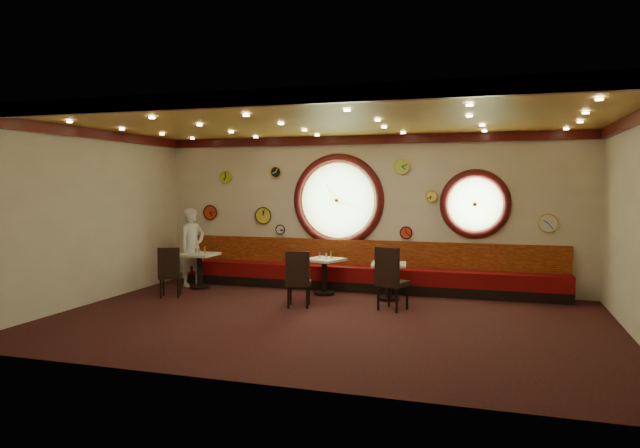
{
  "coord_description": "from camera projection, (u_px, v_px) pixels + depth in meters",
  "views": [
    {
      "loc": [
        2.58,
        -8.64,
        2.19
      ],
      "look_at": [
        -0.33,
        0.8,
        1.5
      ],
      "focal_mm": 32.0,
      "sensor_mm": 36.0,
      "label": 1
    }
  ],
  "objects": [
    {
      "name": "floor",
      "position": [
        325.0,
        321.0,
        9.15
      ],
      "size": [
        9.0,
        6.0,
        0.0
      ],
      "primitive_type": "cube",
      "color": "black",
      "rests_on": "ground"
    },
    {
      "name": "ceiling",
      "position": [
        325.0,
        120.0,
        8.93
      ],
      "size": [
        9.0,
        6.0,
        0.02
      ],
      "primitive_type": "cube",
      "color": "gold",
      "rests_on": "wall_back"
    },
    {
      "name": "wall_back",
      "position": [
        366.0,
        213.0,
        11.9
      ],
      "size": [
        9.0,
        0.02,
        3.2
      ],
      "primitive_type": "cube",
      "color": "beige",
      "rests_on": "floor"
    },
    {
      "name": "wall_front",
      "position": [
        246.0,
        239.0,
        6.18
      ],
      "size": [
        9.0,
        0.02,
        3.2
      ],
      "primitive_type": "cube",
      "color": "beige",
      "rests_on": "floor"
    },
    {
      "name": "wall_left",
      "position": [
        88.0,
        217.0,
        10.36
      ],
      "size": [
        0.02,
        6.0,
        3.2
      ],
      "primitive_type": "cube",
      "color": "beige",
      "rests_on": "floor"
    },
    {
      "name": "molding_back",
      "position": [
        366.0,
        140.0,
        11.75
      ],
      "size": [
        9.0,
        0.1,
        0.18
      ],
      "primitive_type": "cube",
      "color": "#3D0B0B",
      "rests_on": "wall_back"
    },
    {
      "name": "molding_front",
      "position": [
        247.0,
        99.0,
        6.12
      ],
      "size": [
        9.0,
        0.1,
        0.18
      ],
      "primitive_type": "cube",
      "color": "#3D0B0B",
      "rests_on": "wall_back"
    },
    {
      "name": "molding_left",
      "position": [
        88.0,
        133.0,
        10.24
      ],
      "size": [
        0.1,
        6.0,
        0.18
      ],
      "primitive_type": "cube",
      "color": "#3D0B0B",
      "rests_on": "wall_back"
    },
    {
      "name": "banquette_base",
      "position": [
        363.0,
        286.0,
        11.74
      ],
      "size": [
        8.0,
        0.55,
        0.2
      ],
      "primitive_type": "cube",
      "color": "black",
      "rests_on": "floor"
    },
    {
      "name": "banquette_seat",
      "position": [
        363.0,
        274.0,
        11.72
      ],
      "size": [
        8.0,
        0.55,
        0.3
      ],
      "primitive_type": "cube",
      "color": "#5D080A",
      "rests_on": "banquette_base"
    },
    {
      "name": "banquette_back",
      "position": [
        365.0,
        253.0,
        11.9
      ],
      "size": [
        8.0,
        0.1,
        0.55
      ],
      "primitive_type": "cube",
      "color": "#640807",
      "rests_on": "wall_back"
    },
    {
      "name": "porthole_left_glass",
      "position": [
        338.0,
        200.0,
        12.05
      ],
      "size": [
        1.66,
        0.02,
        1.66
      ],
      "primitive_type": "cylinder",
      "rotation": [
        1.57,
        0.0,
        0.0
      ],
      "color": "#8EBB70",
      "rests_on": "wall_back"
    },
    {
      "name": "porthole_left_frame",
      "position": [
        338.0,
        200.0,
        12.04
      ],
      "size": [
        1.98,
        0.18,
        1.98
      ],
      "primitive_type": "torus",
      "rotation": [
        1.57,
        0.0,
        0.0
      ],
      "color": "#3D0B0B",
      "rests_on": "wall_back"
    },
    {
      "name": "porthole_left_ring",
      "position": [
        338.0,
        200.0,
        12.01
      ],
      "size": [
        1.61,
        0.03,
        1.61
      ],
      "primitive_type": "torus",
      "rotation": [
        1.57,
        0.0,
        0.0
      ],
      "color": "gold",
      "rests_on": "wall_back"
    },
    {
      "name": "porthole_right_glass",
      "position": [
        475.0,
        204.0,
        11.24
      ],
      "size": [
        1.1,
        0.02,
        1.1
      ],
      "primitive_type": "cylinder",
      "rotation": [
        1.57,
        0.0,
        0.0
      ],
      "color": "#8EBB70",
      "rests_on": "wall_back"
    },
    {
      "name": "porthole_right_frame",
      "position": [
        475.0,
        204.0,
        11.22
      ],
      "size": [
        1.38,
        0.18,
        1.38
      ],
      "primitive_type": "torus",
      "rotation": [
        1.57,
        0.0,
        0.0
      ],
      "color": "#3D0B0B",
      "rests_on": "wall_back"
    },
    {
      "name": "porthole_right_ring",
      "position": [
        475.0,
        204.0,
        11.19
      ],
      "size": [
        1.09,
        0.03,
        1.09
      ],
      "primitive_type": "torus",
      "rotation": [
        1.57,
        0.0,
        0.0
      ],
      "color": "gold",
      "rests_on": "wall_back"
    },
    {
      "name": "wall_clock_0",
      "position": [
        263.0,
        216.0,
        12.55
      ],
      "size": [
        0.36,
        0.03,
        0.36
      ],
      "primitive_type": "cylinder",
      "rotation": [
        1.57,
        0.0,
        0.0
      ],
      "color": "yellow",
      "rests_on": "wall_back"
    },
    {
      "name": "wall_clock_1",
      "position": [
        210.0,
        213.0,
        12.92
      ],
      "size": [
        0.32,
        0.03,
        0.32
      ],
      "primitive_type": "cylinder",
      "rotation": [
        1.57,
        0.0,
        0.0
      ],
      "color": "red",
      "rests_on": "wall_back"
    },
    {
      "name": "wall_clock_2",
      "position": [
        548.0,
        223.0,
        10.83
      ],
      "size": [
        0.34,
        0.03,
        0.34
      ],
      "primitive_type": "cylinder",
      "rotation": [
        1.57,
        0.0,
        0.0
      ],
      "color": "silver",
      "rests_on": "wall_back"
    },
    {
      "name": "wall_clock_3",
      "position": [
        276.0,
        172.0,
        12.39
      ],
      "size": [
        0.24,
        0.03,
        0.24
      ],
      "primitive_type": "cylinder",
      "rotation": [
        1.57,
        0.0,
        0.0
      ],
      "color": "black",
      "rests_on": "wall_back"
    },
    {
      "name": "wall_clock_4",
      "position": [
        402.0,
        167.0,
        11.58
      ],
      "size": [
        0.3,
        0.03,
        0.3
      ],
      "primitive_type": "cylinder",
      "rotation": [
        1.57,
        0.0,
        0.0
      ],
      "color": "#ADE447",
      "rests_on": "wall_back"
    },
    {
      "name": "wall_clock_5",
      "position": [
        431.0,
        196.0,
        11.44
      ],
      "size": [
        0.22,
        0.03,
        0.22
      ],
      "primitive_type": "cylinder",
      "rotation": [
        1.57,
        0.0,
        0.0
      ],
      "color": "#FFF654",
      "rests_on": "wall_back"
    },
    {
      "name": "wall_clock_6",
      "position": [
        280.0,
        230.0,
        12.45
      ],
      "size": [
        0.2,
        0.03,
        0.2
      ],
      "primitive_type": "cylinder",
      "rotation": [
        1.57,
        0.0,
        0.0
      ],
      "color": "white",
      "rests_on": "wall_back"
    },
    {
      "name": "wall_clock_7",
      "position": [
        226.0,
        177.0,
        12.75
      ],
      "size": [
        0.26,
        0.03,
        0.26
      ],
      "primitive_type": "cylinder",
      "rotation": [
        1.57,
        0.0,
        0.0
      ],
      "color": "#9BD32A",
      "rests_on": "wall_back"
    },
    {
      "name": "wall_clock_8",
      "position": [
        406.0,
        233.0,
        11.64
      ],
      "size": [
        0.24,
        0.03,
        0.24
      ],
      "primitive_type": "cylinder",
      "rotation": [
        1.57,
        0.0,
        0.0
      ],
      "color": "red",
      "rests_on": "wall_back"
    },
    {
      "name": "table_a",
      "position": [
        200.0,
        266.0,
        11.97
      ],
      "size": [
        0.69,
        0.69,
        0.74
      ],
      "color": "black",
      "rests_on": "floor"
    },
    {
      "name": "table_b",
      "position": [
        324.0,
        272.0,
        11.3
      ],
      "size": [
        0.84,
        0.84,
        0.72
      ],
      "color": "black",
      "rests_on": "floor"
    },
    {
      "name": "table_c",
      "position": [
        389.0,
        277.0,
        10.76
      ],
      "size": [
        0.73,
        0.73,
        0.7
      ],
      "color": "black",
      "rests_on": "floor"
    },
    {
      "name": "chair_a",
      "position": [
        170.0,
        269.0,
        10.98
      ],
      "size": [
        0.54,
        0.54,
        0.61
      ],
      "rotation": [
        0.0,
        0.0,
        0.41
      ],
      "color": "black",
      "rests_on": "floor"
    },
    {
      "name": "chair_b",
      "position": [
        298.0,
        275.0,
        10.08
      ],
      "size": [
        0.51,
        0.51,
        0.63
      ],
      "rotation": [
        0.0,
        0.0,
        0.23
      ],
      "color": "black",
      "rests_on": "floor"
    },
    {
      "name": "chair_c",
      "position": [
        390.0,
        274.0,
        9.84
      ],
      "size": [
        0.6,
        0.6,
        0.69
      ],
      "rotation": [
        0.0,
        0.0,
        -0.36
      ],
      "color": "black",
      "rests_on": "floor"
    },
    {
      "name": "condiment_a_salt",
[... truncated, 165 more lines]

